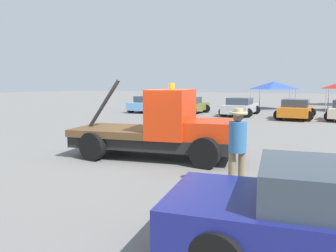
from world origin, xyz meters
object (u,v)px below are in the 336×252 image
Objects in this scene: parked_car_skyblue at (148,104)px; canopy_tent_blue at (274,85)px; traffic_cone at (193,129)px; person_near_truck at (238,142)px; parked_car_silver at (240,107)px; parked_car_olive at (188,106)px; parked_car_orange at (296,109)px; tow_truck at (164,129)px.

parked_car_skyblue is 12.13m from canopy_tent_blue.
canopy_tent_blue is at bearing 89.54° from traffic_cone.
parked_car_silver is (-5.06, 17.17, -0.43)m from person_near_truck.
traffic_cone is (4.81, -9.54, -0.39)m from parked_car_olive.
canopy_tent_blue is 6.32× the size of traffic_cone.
parked_car_olive reaches higher than traffic_cone.
parked_car_skyblue is at bearing 90.58° from parked_car_silver.
parked_car_silver is 7.85m from canopy_tent_blue.
parked_car_skyblue is at bearing 132.25° from traffic_cone.
parked_car_skyblue is 1.04× the size of parked_car_silver.
person_near_truck is 3.32× the size of traffic_cone.
parked_car_orange is at bearing -101.36° from parked_car_silver.
parked_car_orange is at bearing -69.29° from canopy_tent_blue.
parked_car_orange is at bearing -23.22° from person_near_truck.
person_near_truck is 18.95m from parked_car_olive.
person_near_truck reaches higher than parked_car_silver.
parked_car_silver is (4.05, 0.55, -0.00)m from parked_car_olive.
canopy_tent_blue is (4.95, 8.19, 1.58)m from parked_car_olive.
tow_truck is 17.75m from parked_car_skyblue.
parked_car_olive is 4.09m from parked_car_silver.
parked_car_olive is 1.26× the size of canopy_tent_blue.
tow_truck reaches higher than parked_car_orange.
tow_truck reaches higher than parked_car_silver.
canopy_tent_blue reaches higher than parked_car_silver.
traffic_cone is at bearing -154.87° from parked_car_olive.
traffic_cone is (-3.24, -9.52, -0.39)m from parked_car_orange.
parked_car_orange reaches higher than traffic_cone.
canopy_tent_blue is (0.90, 7.63, 1.58)m from parked_car_silver.
parked_car_silver is 1.31× the size of canopy_tent_blue.
parked_car_olive is 10.69m from traffic_cone.
parked_car_silver is at bearing -93.67° from parked_car_skyblue.
parked_car_skyblue is at bearing 88.00° from parked_car_olive.
parked_car_orange is (8.06, -0.02, -0.00)m from parked_car_olive.
person_near_truck is at bearing -149.51° from parked_car_skyblue.
canopy_tent_blue is (8.83, 8.16, 1.58)m from parked_car_skyblue.
parked_car_skyblue is at bearing 11.12° from person_near_truck.
person_near_truck is (2.99, -1.97, 0.15)m from tow_truck.
tow_truck is 3.08× the size of person_near_truck.
tow_truck is 10.23× the size of traffic_cone.
traffic_cone is at bearing -90.46° from canopy_tent_blue.
person_near_truck is at bearing -58.72° from traffic_cone.
person_near_truck is 0.42× the size of parked_car_olive.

